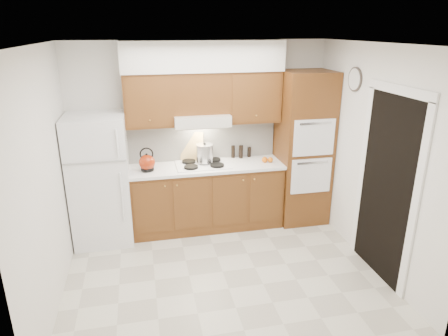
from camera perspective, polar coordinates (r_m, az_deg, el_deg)
The scene contains 26 objects.
floor at distance 4.92m, azimuth -0.20°, elevation -14.59°, with size 3.60×3.60×0.00m, color beige.
ceiling at distance 4.08m, azimuth -0.24°, elevation 17.30°, with size 3.60×3.60×0.00m, color white.
wall_back at distance 5.74m, azimuth -3.33°, elevation 4.76°, with size 3.60×0.02×2.60m, color white.
wall_left at distance 4.35m, azimuth -24.11°, elevation -1.84°, with size 0.02×3.00×2.60m, color white.
wall_right at distance 5.00m, azimuth 20.42°, elevation 1.30°, with size 0.02×3.00×2.60m, color white.
fridge at distance 5.49m, azimuth -17.26°, elevation -1.62°, with size 0.75×0.72×1.72m, color white.
base_cabinets at distance 5.74m, azimuth -2.45°, elevation -4.21°, with size 2.11×0.60×0.90m, color brown.
countertop at distance 5.56m, azimuth -2.50°, elevation 0.19°, with size 2.13×0.62×0.04m, color white.
backsplash at distance 5.75m, azimuth -3.04°, elevation 3.96°, with size 2.11×0.03×0.56m, color white.
oven_cabinet at distance 5.88m, azimuth 11.23°, elevation 2.75°, with size 0.70×0.65×2.20m, color brown.
upper_cab_left at distance 5.40m, azimuth -10.78°, elevation 9.49°, with size 0.63×0.33×0.70m, color brown.
upper_cab_right at distance 5.62m, azimuth 4.16°, elevation 10.16°, with size 0.73×0.33×0.70m, color brown.
range_hood at distance 5.45m, azimuth -3.27°, elevation 6.95°, with size 0.75×0.45×0.15m, color silver.
upper_cab_over_hood at distance 5.45m, azimuth -3.45°, elevation 10.68°, with size 0.75×0.33×0.55m, color brown.
soffit at distance 5.39m, azimuth -2.98°, elevation 15.68°, with size 2.13×0.36×0.40m, color silver.
cooktop at distance 5.56m, azimuth -3.05°, elevation 0.47°, with size 0.74×0.50×0.01m, color white.
doorway at distance 4.80m, azimuth 22.12°, elevation -2.84°, with size 0.02×0.90×2.10m, color black.
wall_clock at distance 5.28m, azimuth 18.21°, elevation 11.95°, with size 0.30×0.30×0.02m, color #3F3833.
kettle at distance 5.40m, azimuth -10.94°, elevation 0.77°, with size 0.21×0.21×0.21m, color maroon.
cutting_board at distance 5.71m, azimuth -4.62°, elevation 3.00°, with size 0.32×0.02×0.43m, color tan.
stock_pot at distance 5.58m, azimuth -2.77°, elevation 2.10°, with size 0.23×0.23×0.24m, color silver.
condiment_a at distance 5.85m, azimuth 1.30°, elevation 2.35°, with size 0.05×0.05×0.18m, color black.
condiment_b at distance 5.84m, azimuth 2.43°, elevation 2.35°, with size 0.06×0.06×0.19m, color black.
condiment_c at distance 5.92m, azimuth 3.61°, elevation 2.31°, with size 0.05×0.05×0.15m, color black.
orange_near at distance 5.70m, azimuth 6.63°, elevation 1.17°, with size 0.08×0.08×0.08m, color orange.
orange_far at distance 5.68m, azimuth 5.84°, elevation 1.19°, with size 0.08×0.08×0.08m, color orange.
Camera 1 is at (-0.84, -3.99, 2.76)m, focal length 32.00 mm.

